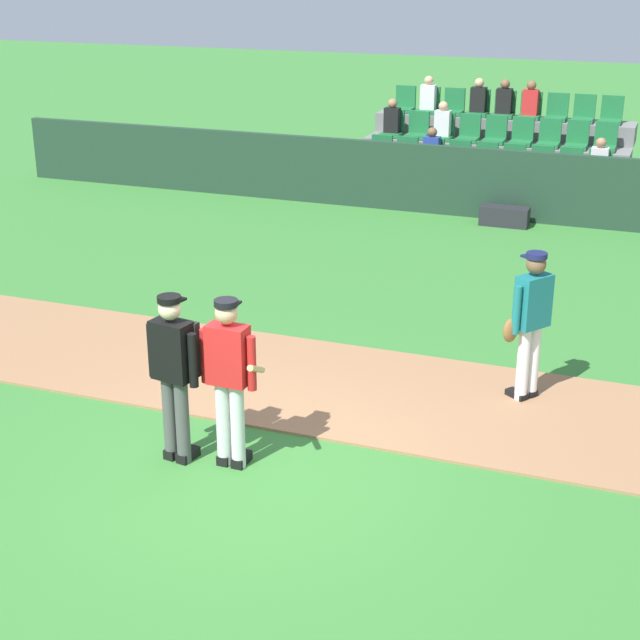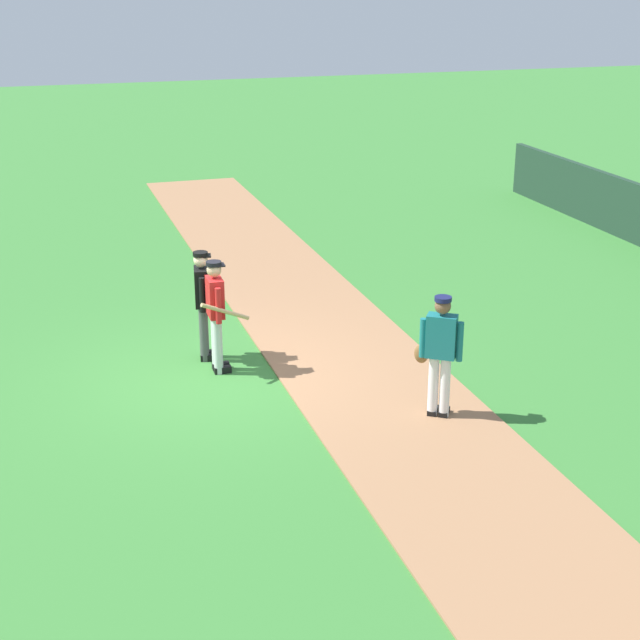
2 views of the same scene
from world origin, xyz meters
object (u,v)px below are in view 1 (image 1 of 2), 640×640
at_px(batter_red_jersey, 230,377).
at_px(runner_teal_jersey, 530,321).
at_px(umpire_home_plate, 175,369).
at_px(equipment_bag, 504,216).

bearing_deg(batter_red_jersey, runner_teal_jersey, 45.89).
height_order(batter_red_jersey, runner_teal_jersey, same).
xyz_separation_m(umpire_home_plate, runner_teal_jersey, (3.03, 2.63, -0.04)).
bearing_deg(runner_teal_jersey, equipment_bag, 102.38).
bearing_deg(umpire_home_plate, equipment_bag, 82.11).
distance_m(runner_teal_jersey, equipment_bag, 7.65).
xyz_separation_m(batter_red_jersey, equipment_bag, (0.84, 9.99, -0.79)).
distance_m(batter_red_jersey, equipment_bag, 10.05).
height_order(umpire_home_plate, equipment_bag, umpire_home_plate).
bearing_deg(umpire_home_plate, runner_teal_jersey, 40.96).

